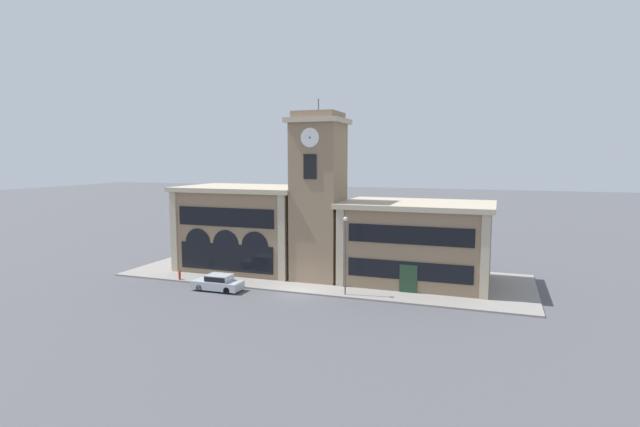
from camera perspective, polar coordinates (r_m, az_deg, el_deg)
ground_plane at (r=43.12m, az=-2.60°, el=-9.15°), size 300.00×300.00×0.00m
sidewalk_kerb at (r=49.23m, az=0.42°, el=-7.08°), size 38.74×13.53×0.15m
clock_tower at (r=46.61m, az=-0.18°, el=1.91°), size 5.03×5.03×16.92m
town_hall_left_wing at (r=52.38m, az=-8.42°, el=-1.59°), size 13.20×9.11×8.62m
town_hall_right_wing at (r=46.87m, az=11.00°, el=-3.27°), size 13.60×9.11×7.50m
parked_car_near at (r=44.77m, az=-11.56°, el=-7.71°), size 4.39×1.82×1.43m
street_lamp at (r=41.46m, az=2.92°, el=-3.59°), size 0.36×0.36×6.56m
fire_hydrant at (r=48.99m, az=-15.75°, el=-6.80°), size 0.22×0.22×0.87m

